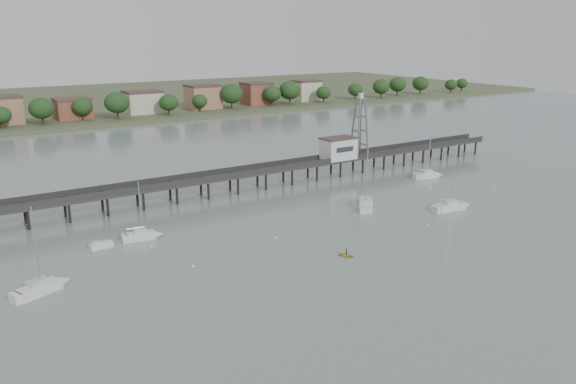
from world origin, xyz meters
name	(u,v)px	position (x,y,z in m)	size (l,w,h in m)	color
ground_plane	(461,291)	(0.00, 0.00, 0.00)	(500.00, 500.00, 0.00)	slate
pier	(248,173)	(0.00, 60.00, 3.79)	(150.00, 5.00, 5.50)	#2D2823
pier_building	(338,148)	(25.00, 60.00, 6.67)	(8.40, 5.40, 5.30)	silver
lattice_tower	(360,128)	(31.50, 60.00, 11.10)	(3.20, 3.20, 15.50)	slate
sailboat_c	(366,203)	(14.31, 36.88, 0.64)	(7.70, 8.53, 14.68)	white
sailboat_b	(145,235)	(-29.42, 42.48, 0.66)	(6.42, 2.53, 10.54)	white
sailboat_d	(455,206)	(27.73, 25.59, 0.64)	(8.54, 3.35, 13.73)	white
sailboat_a	(47,286)	(-47.21, 30.41, 0.64)	(7.99, 4.94, 12.78)	white
sailboat_e	(430,175)	(42.13, 45.86, 0.65)	(7.39, 3.68, 11.84)	white
white_tender	(101,245)	(-36.92, 42.35, 0.43)	(3.77, 1.92, 1.41)	white
yellow_dinghy	(346,256)	(-5.52, 18.09, 0.00)	(1.64, 0.48, 2.30)	yellow
dinghy_occupant	(346,256)	(-5.52, 18.09, 0.00)	(0.39, 1.06, 0.25)	black
mooring_buoys	(346,221)	(4.72, 31.12, 0.08)	(76.17, 17.28, 0.39)	beige
far_shore	(69,103)	(0.36, 239.58, 0.95)	(500.00, 170.00, 10.40)	#475133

